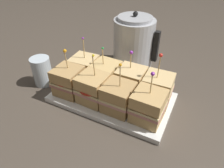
{
  "coord_description": "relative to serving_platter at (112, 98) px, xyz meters",
  "views": [
    {
      "loc": [
        0.24,
        -0.48,
        0.47
      ],
      "look_at": [
        0.0,
        0.0,
        0.07
      ],
      "focal_mm": 32.0,
      "sensor_mm": 36.0,
      "label": 1
    }
  ],
  "objects": [
    {
      "name": "sandwich_front_far_left",
      "position": [
        -0.14,
        -0.05,
        0.06
      ],
      "size": [
        0.1,
        0.1,
        0.17
      ],
      "color": "tan",
      "rests_on": "serving_platter"
    },
    {
      "name": "sandwich_back_center_right",
      "position": [
        0.05,
        0.05,
        0.06
      ],
      "size": [
        0.09,
        0.09,
        0.16
      ],
      "color": "#DBB77A",
      "rests_on": "serving_platter"
    },
    {
      "name": "sandwich_front_center_left",
      "position": [
        -0.05,
        -0.05,
        0.06
      ],
      "size": [
        0.1,
        0.1,
        0.17
      ],
      "color": "tan",
      "rests_on": "serving_platter"
    },
    {
      "name": "sandwich_back_far_left",
      "position": [
        -0.14,
        0.05,
        0.06
      ],
      "size": [
        0.1,
        0.1,
        0.17
      ],
      "color": "#DBB77A",
      "rests_on": "serving_platter"
    },
    {
      "name": "drinking_glass",
      "position": [
        -0.28,
        -0.03,
        0.05
      ],
      "size": [
        0.07,
        0.07,
        0.11
      ],
      "color": "silver",
      "rests_on": "ground_plane"
    },
    {
      "name": "kettle_steel",
      "position": [
        -0.02,
        0.25,
        0.1
      ],
      "size": [
        0.19,
        0.17,
        0.24
      ],
      "color": "#B7BABF",
      "rests_on": "ground_plane"
    },
    {
      "name": "sandwich_front_far_right",
      "position": [
        0.14,
        -0.05,
        0.06
      ],
      "size": [
        0.1,
        0.1,
        0.17
      ],
      "color": "tan",
      "rests_on": "serving_platter"
    },
    {
      "name": "ground_plane",
      "position": [
        0.0,
        0.0,
        -0.01
      ],
      "size": [
        6.0,
        6.0,
        0.0
      ],
      "primitive_type": "plane",
      "color": "#4C4238"
    },
    {
      "name": "sandwich_back_center_left",
      "position": [
        -0.05,
        0.05,
        0.06
      ],
      "size": [
        0.1,
        0.1,
        0.16
      ],
      "color": "tan",
      "rests_on": "serving_platter"
    },
    {
      "name": "sandwich_back_far_right",
      "position": [
        0.14,
        0.05,
        0.06
      ],
      "size": [
        0.1,
        0.1,
        0.18
      ],
      "color": "#DBB77A",
      "rests_on": "serving_platter"
    },
    {
      "name": "sandwich_front_center_right",
      "position": [
        0.05,
        -0.05,
        0.06
      ],
      "size": [
        0.1,
        0.1,
        0.17
      ],
      "color": "tan",
      "rests_on": "serving_platter"
    },
    {
      "name": "serving_platter",
      "position": [
        0.0,
        0.0,
        0.0
      ],
      "size": [
        0.41,
        0.23,
        0.02
      ],
      "color": "white",
      "rests_on": "ground_plane"
    }
  ]
}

